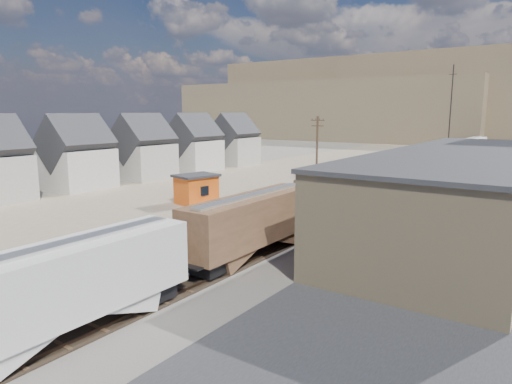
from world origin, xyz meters
The scene contains 11 objects.
ground centered at (0.00, 0.00, 0.00)m, with size 300.00×300.00×0.00m, color #6B6356.
ballast_bed centered at (0.00, 50.00, 0.03)m, with size 18.00×200.00×0.06m, color #4C4742.
dirt_yard centered at (-20.00, 40.00, 0.01)m, with size 24.00×180.00×0.03m, color #786652.
rail_tracks centered at (-0.55, 50.00, 0.11)m, with size 11.40×200.00×0.24m.
freight_train centered at (3.80, 45.87, 2.79)m, with size 3.00×119.74×4.46m.
warehouse centered at (14.98, 25.00, 3.65)m, with size 12.40×40.40×7.25m.
utility_pole_north centered at (-8.50, 42.00, 5.30)m, with size 2.20×0.32×10.00m.
radio_mast centered at (6.00, 60.00, 9.12)m, with size 1.20×0.16×18.00m.
townhouse_row centered at (-34.00, 25.00, 4.34)m, with size 8.15×68.16×10.47m.
hills_north centered at (0.17, 167.92, 14.10)m, with size 265.00×80.00×32.00m.
maintenance_shed centered at (-13.15, 20.50, 1.77)m, with size 4.59×5.40×3.45m.
Camera 1 is at (22.57, -18.80, 10.65)m, focal length 32.00 mm.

